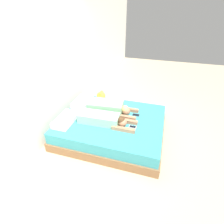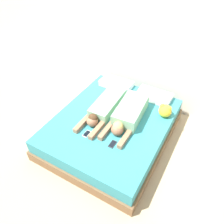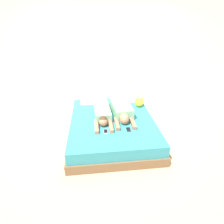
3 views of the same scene
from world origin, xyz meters
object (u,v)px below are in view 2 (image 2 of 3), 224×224
at_px(person_left, 105,107).
at_px(cell_phone_right, 112,144).
at_px(person_right, 128,114).
at_px(plush_toy, 165,111).
at_px(bed, 112,128).
at_px(pillow_head_right, 154,96).
at_px(pillow_head_left, 116,84).
at_px(cell_phone_left, 87,134).

xyz_separation_m(person_left, cell_phone_right, (0.45, -0.54, -0.08)).
bearing_deg(person_right, plush_toy, 37.29).
height_order(person_right, plush_toy, person_right).
height_order(bed, person_right, person_right).
height_order(pillow_head_right, plush_toy, plush_toy).
relative_size(person_left, cell_phone_right, 8.22).
distance_m(person_left, plush_toy, 0.95).
xyz_separation_m(bed, person_left, (-0.19, 0.10, 0.29)).
distance_m(person_left, cell_phone_right, 0.71).
relative_size(pillow_head_left, plush_toy, 2.76).
bearing_deg(bed, pillow_head_left, 114.46).
xyz_separation_m(bed, cell_phone_left, (-0.17, -0.46, 0.21)).
relative_size(cell_phone_left, plush_toy, 0.65).
distance_m(person_left, cell_phone_left, 0.56).
height_order(person_right, cell_phone_right, person_right).
height_order(pillow_head_left, cell_phone_right, pillow_head_left).
bearing_deg(person_left, cell_phone_right, -50.37).
bearing_deg(plush_toy, bed, -144.84).
relative_size(pillow_head_left, person_right, 0.56).
distance_m(pillow_head_left, cell_phone_left, 1.30).
bearing_deg(pillow_head_right, cell_phone_right, -95.38).
height_order(bed, plush_toy, plush_toy).
relative_size(bed, person_left, 1.83).
relative_size(person_right, cell_phone_right, 7.65).
bearing_deg(cell_phone_right, person_left, 129.63).
relative_size(bed, cell_phone_left, 15.07).
bearing_deg(pillow_head_right, cell_phone_left, -112.91).
xyz_separation_m(pillow_head_right, cell_phone_left, (-0.54, -1.28, -0.05)).
bearing_deg(person_right, bed, -149.77).
bearing_deg(cell_phone_left, person_left, 92.76).
height_order(pillow_head_right, person_right, person_right).
xyz_separation_m(bed, plush_toy, (0.68, 0.48, 0.31)).
distance_m(pillow_head_right, cell_phone_left, 1.39).
distance_m(pillow_head_left, cell_phone_right, 1.41).
distance_m(bed, person_left, 0.37).
height_order(person_left, plush_toy, plush_toy).
distance_m(cell_phone_right, plush_toy, 1.02).
height_order(bed, pillow_head_right, pillow_head_right).
bearing_deg(pillow_head_right, plush_toy, -48.25).
relative_size(person_left, cell_phone_left, 8.22).
height_order(pillow_head_left, pillow_head_right, same).
xyz_separation_m(bed, pillow_head_right, (0.38, 0.82, 0.26)).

